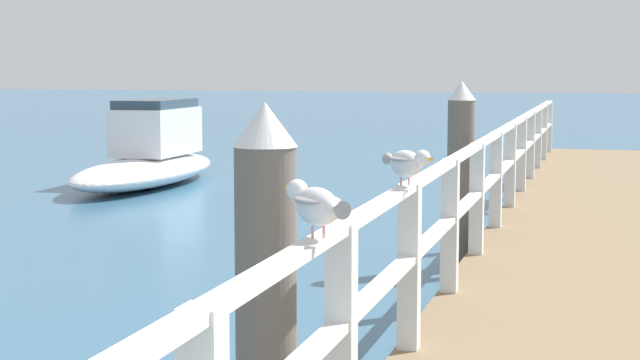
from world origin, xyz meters
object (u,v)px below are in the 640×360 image
object	(u,v)px
dock_piling_far	(460,175)
seagull_foreground	(316,204)
seagull_background	(407,162)
boat_1	(149,157)
dock_piling_near	(266,317)

from	to	relation	value
dock_piling_far	seagull_foreground	distance (m)	6.81
seagull_background	boat_1	bearing A→B (deg)	-100.06
dock_piling_near	seagull_background	world-z (taller)	dock_piling_near
dock_piling_far	dock_piling_near	bearing A→B (deg)	-90.00
dock_piling_far	seagull_background	distance (m)	5.01
dock_piling_far	boat_1	xyz separation A→B (m)	(-6.40, 6.04, -0.49)
seagull_foreground	boat_1	bearing A→B (deg)	74.36
dock_piling_near	boat_1	xyz separation A→B (m)	(-6.40, 12.33, -0.49)
boat_1	seagull_foreground	bearing A→B (deg)	-62.80
seagull_background	boat_1	world-z (taller)	seagull_background
dock_piling_near	seagull_foreground	size ratio (longest dim) A/B	5.23
dock_piling_far	boat_1	size ratio (longest dim) A/B	0.41
seagull_foreground	seagull_background	world-z (taller)	same
dock_piling_near	dock_piling_far	bearing A→B (deg)	90.00
dock_piling_near	seagull_background	distance (m)	1.51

